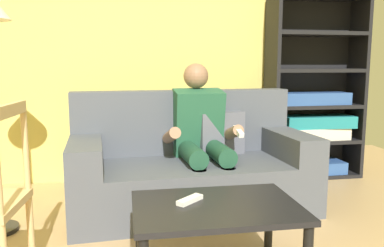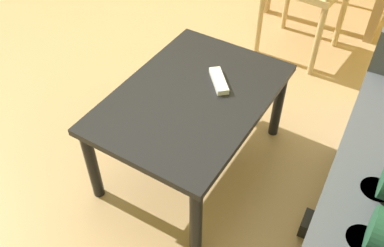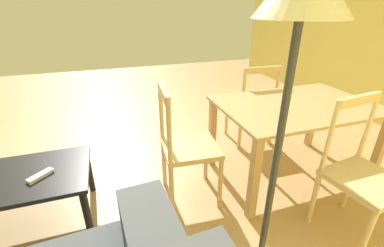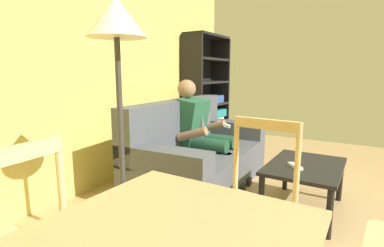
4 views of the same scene
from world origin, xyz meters
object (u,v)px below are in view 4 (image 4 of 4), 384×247
person_lounging (201,131)px  floor_lamp (117,42)px  coffee_table (305,171)px  tv_remote (295,166)px  dining_chair_facing_couch (252,209)px  bookshelf (206,104)px  couch (198,155)px

person_lounging → floor_lamp: bearing=-169.2°
coffee_table → floor_lamp: bearing=147.2°
coffee_table → tv_remote: tv_remote is taller
tv_remote → dining_chair_facing_couch: 1.03m
bookshelf → person_lounging: bearing=-152.5°
coffee_table → bookshelf: bookshelf is taller
tv_remote → dining_chair_facing_couch: (-1.03, 0.01, 0.03)m
coffee_table → bookshelf: 2.35m
person_lounging → bookshelf: size_ratio=0.64×
person_lounging → coffee_table: (-0.15, -1.15, -0.22)m
bookshelf → floor_lamp: bookshelf is taller
person_lounging → tv_remote: person_lounging is taller
couch → floor_lamp: (-1.41, -0.28, 1.08)m
tv_remote → dining_chair_facing_couch: bearing=47.0°
coffee_table → tv_remote: 0.16m
couch → bookshelf: bookshelf is taller
couch → person_lounging: size_ratio=1.65×
person_lounging → dining_chair_facing_couch: 1.70m
bookshelf → coffee_table: bearing=-128.1°
coffee_table → floor_lamp: floor_lamp is taller
floor_lamp → couch: bearing=11.1°
coffee_table → dining_chair_facing_couch: size_ratio=0.90×
couch → floor_lamp: floor_lamp is taller
coffee_table → floor_lamp: (-1.35, 0.87, 1.04)m
coffee_table → dining_chair_facing_couch: bearing=176.7°
coffee_table → couch: bearing=87.3°
bookshelf → dining_chair_facing_couch: (-2.59, -1.76, -0.26)m
coffee_table → dining_chair_facing_couch: (-1.16, 0.07, 0.10)m
couch → dining_chair_facing_couch: bearing=-138.3°
couch → dining_chair_facing_couch: (-1.21, -1.08, 0.14)m
person_lounging → bookshelf: (1.29, 0.67, 0.15)m
person_lounging → floor_lamp: floor_lamp is taller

